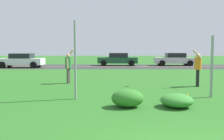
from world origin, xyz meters
The scene contains 13 objects.
ground_plane centered at (0.00, 12.07, 0.00)m, with size 120.00×120.00×0.00m, color #26601E.
highway_strip centered at (0.00, 24.15, 0.00)m, with size 120.00×7.56×0.01m, color #2D2D30.
highway_center_stripe centered at (0.00, 24.15, 0.01)m, with size 120.00×0.16×0.00m, color yellow.
daylily_clump_mid_right centered at (-0.84, 4.51, 0.29)m, with size 1.04×0.86×0.58m.
daylily_clump_mid_center centered at (0.75, 4.53, 0.22)m, with size 1.05×1.10×0.43m.
sign_post_near_path centered at (-2.72, 5.87, 1.46)m, with size 0.07×0.10×2.92m.
sign_post_by_roadside centered at (2.49, 6.27, 1.19)m, with size 0.07×0.10×2.39m.
person_thrower_green_shirt centered at (-3.79, 10.33, 0.98)m, with size 0.45×0.51×1.87m.
person_catcher_orange_shirt centered at (2.90, 9.21, 1.00)m, with size 0.51×0.51×1.86m.
frisbee_white centered at (0.43, 9.36, 1.22)m, with size 0.25×0.25×0.06m.
car_silver_center_left centered at (5.58, 25.85, 0.74)m, with size 4.50×2.00×1.45m.
car_dark_green_center_right centered at (-0.93, 25.85, 0.74)m, with size 4.50×2.00×1.45m.
car_white_rightmost centered at (-10.80, 22.45, 0.74)m, with size 4.50×2.00×1.45m.
Camera 1 is at (-1.24, -3.67, 1.85)m, focal length 41.35 mm.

